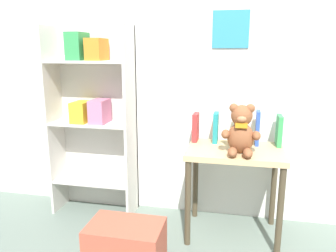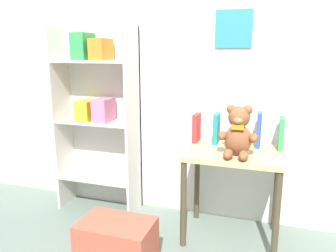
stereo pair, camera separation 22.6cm
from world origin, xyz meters
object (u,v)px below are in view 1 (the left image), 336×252
(book_standing_teal, at_px, (216,127))
(book_standing_orange, at_px, (236,128))
(book_standing_red, at_px, (196,127))
(book_standing_green, at_px, (279,131))
(bookshelf_side, at_px, (93,111))
(storage_bin, at_px, (126,248))
(display_table, at_px, (235,163))
(book_standing_blue, at_px, (258,128))
(teddy_bear, at_px, (241,131))

(book_standing_teal, height_order, book_standing_orange, book_standing_orange)
(book_standing_red, height_order, book_standing_green, book_standing_green)
(bookshelf_side, height_order, book_standing_green, bookshelf_side)
(bookshelf_side, bearing_deg, storage_bin, -55.33)
(book_standing_red, bearing_deg, book_standing_orange, -2.94)
(bookshelf_side, height_order, book_standing_teal, bookshelf_side)
(display_table, height_order, storage_bin, display_table)
(book_standing_blue, bearing_deg, book_standing_orange, -171.57)
(display_table, height_order, book_standing_teal, book_standing_teal)
(teddy_bear, height_order, book_standing_green, teddy_bear)
(book_standing_green, bearing_deg, book_standing_orange, -175.92)
(book_standing_blue, distance_m, storage_bin, 1.15)
(teddy_bear, distance_m, book_standing_blue, 0.26)
(teddy_bear, relative_size, book_standing_red, 1.57)
(bookshelf_side, relative_size, book_standing_blue, 6.09)
(storage_bin, bearing_deg, book_standing_teal, 57.07)
(bookshelf_side, relative_size, book_standing_teal, 6.80)
(book_standing_red, xyz_separation_m, book_standing_orange, (0.28, -0.02, 0.01))
(book_standing_teal, height_order, book_standing_green, book_standing_teal)
(book_standing_blue, bearing_deg, display_table, -134.26)
(teddy_bear, relative_size, book_standing_green, 1.51)
(book_standing_green, height_order, storage_bin, book_standing_green)
(teddy_bear, height_order, book_standing_orange, teddy_bear)
(bookshelf_side, bearing_deg, book_standing_red, -1.06)
(book_standing_red, relative_size, storage_bin, 0.47)
(bookshelf_side, height_order, storage_bin, bookshelf_side)
(teddy_bear, distance_m, book_standing_green, 0.35)
(display_table, relative_size, book_standing_red, 3.13)
(teddy_bear, distance_m, storage_bin, 0.97)
(book_standing_red, height_order, book_standing_blue, book_standing_blue)
(book_standing_blue, bearing_deg, bookshelf_side, -179.98)
(book_standing_red, relative_size, book_standing_orange, 0.87)
(book_standing_orange, height_order, book_standing_blue, book_standing_blue)
(display_table, height_order, teddy_bear, teddy_bear)
(bookshelf_side, relative_size, book_standing_green, 6.86)
(book_standing_teal, distance_m, book_standing_green, 0.42)
(book_standing_teal, relative_size, book_standing_orange, 0.92)
(book_standing_red, relative_size, book_standing_teal, 0.95)
(teddy_bear, bearing_deg, book_standing_teal, 125.99)
(book_standing_teal, relative_size, book_standing_blue, 0.90)
(book_standing_blue, bearing_deg, book_standing_teal, -179.57)
(book_standing_red, xyz_separation_m, book_standing_blue, (0.42, -0.00, 0.02))
(book_standing_green, bearing_deg, book_standing_red, 179.83)
(display_table, xyz_separation_m, teddy_bear, (0.03, -0.09, 0.24))
(display_table, distance_m, book_standing_orange, 0.25)
(teddy_bear, height_order, book_standing_red, teddy_bear)
(display_table, distance_m, book_standing_teal, 0.29)
(bookshelf_side, relative_size, book_standing_red, 7.14)
(storage_bin, bearing_deg, book_standing_orange, 48.60)
(book_standing_teal, bearing_deg, display_table, -45.16)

